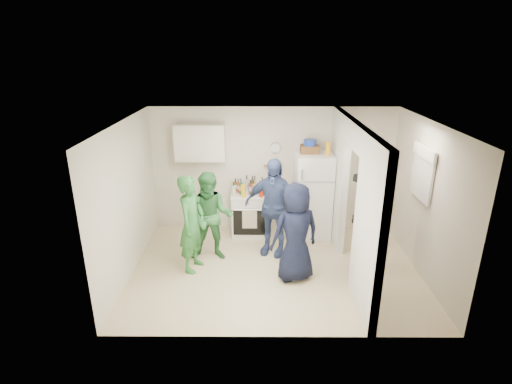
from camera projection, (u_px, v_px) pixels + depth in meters
floor at (275, 269)px, 6.82m from camera, size 4.80×4.80×0.00m
wall_back at (273, 170)px, 7.98m from camera, size 4.80×0.00×4.80m
wall_front at (282, 252)px, 4.79m from camera, size 4.80×0.00×4.80m
wall_left at (127, 200)px, 6.40m from camera, size 0.00×3.40×3.40m
wall_right at (426, 201)px, 6.37m from camera, size 0.00×3.40×3.40m
ceiling at (278, 123)px, 5.96m from camera, size 4.80×4.80×0.00m
partition_pier_back at (338, 179)px, 7.41m from camera, size 0.12×1.20×2.50m
partition_pier_front at (369, 231)px, 5.35m from camera, size 0.12×1.20×2.50m
partition_header at (357, 136)px, 6.02m from camera, size 0.12×1.00×0.40m
stove at (250, 214)px, 7.96m from camera, size 0.73×0.61×0.87m
upper_cabinet at (200, 142)px, 7.61m from camera, size 0.95×0.34×0.70m
fridge at (313, 195)px, 7.78m from camera, size 0.69×0.67×1.68m
wicker_basket at (310, 149)px, 7.51m from camera, size 0.35×0.25×0.15m
blue_bowl at (310, 142)px, 7.47m from camera, size 0.24×0.24×0.11m
yellow_cup_stack_top at (328, 148)px, 7.36m from camera, size 0.09×0.09×0.25m
wall_clock at (276, 148)px, 7.81m from camera, size 0.22×0.02×0.22m
spice_shelf at (273, 166)px, 7.90m from camera, size 0.35×0.08×0.03m
nook_window at (424, 173)px, 6.42m from camera, size 0.03×0.70×0.80m
nook_window_frame at (423, 173)px, 6.42m from camera, size 0.04×0.76×0.86m
nook_valance at (424, 152)px, 6.30m from camera, size 0.04×0.82×0.18m
yellow_cup_stack_stove at (243, 191)px, 7.56m from camera, size 0.09×0.09×0.25m
red_cup at (261, 194)px, 7.60m from camera, size 0.09×0.09×0.12m
person_green_left at (192, 224)px, 6.55m from camera, size 0.55×0.69×1.66m
person_green_center at (211, 217)px, 6.90m from camera, size 0.78×0.61×1.59m
person_denim at (273, 207)px, 7.05m from camera, size 1.14×0.77×1.79m
person_navy at (296, 233)px, 6.28m from camera, size 0.92×0.76×1.63m
person_nook at (369, 219)px, 6.52m from camera, size 0.81×1.26×1.84m
bottle_a at (235, 185)px, 7.89m from camera, size 0.08×0.08×0.25m
bottle_b at (241, 187)px, 7.69m from camera, size 0.07×0.07×0.32m
bottle_c at (247, 183)px, 7.89m from camera, size 0.07×0.07×0.32m
bottle_d at (251, 187)px, 7.70m from camera, size 0.07×0.07×0.29m
bottle_e at (255, 183)px, 7.94m from camera, size 0.06×0.06×0.30m
bottle_f at (260, 187)px, 7.79m from camera, size 0.07×0.07×0.24m
bottle_g at (262, 184)px, 7.90m from camera, size 0.06×0.06×0.28m
bottle_h at (234, 189)px, 7.65m from camera, size 0.07×0.07×0.27m
bottle_i at (253, 184)px, 7.85m from camera, size 0.07×0.07×0.32m
bottle_j at (265, 188)px, 7.68m from camera, size 0.07×0.07×0.29m
bottle_k at (238, 186)px, 7.79m from camera, size 0.06×0.06×0.28m
bottle_l at (258, 190)px, 7.62m from camera, size 0.07×0.07×0.26m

